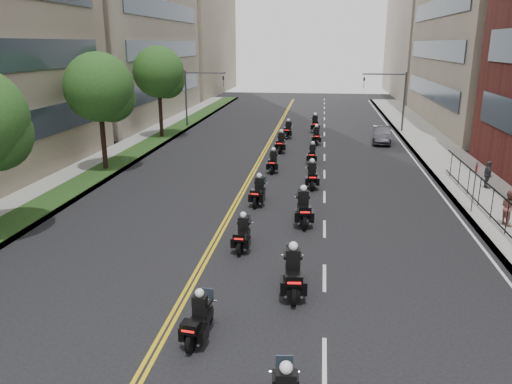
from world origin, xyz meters
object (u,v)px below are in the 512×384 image
at_px(motorcycle_11, 316,136).
at_px(motorcycle_8, 273,162).
at_px(motorcycle_5, 303,209).
at_px(motorcycle_10, 281,143).
at_px(motorcycle_4, 243,235).
at_px(pedestrian_c, 488,175).
at_px(pedestrian_b, 509,207).
at_px(motorcycle_3, 293,274).
at_px(motorcycle_12, 288,130).
at_px(parked_sedan, 382,135).
at_px(motorcycle_13, 315,124).
at_px(motorcycle_6, 259,192).
at_px(motorcycle_2, 199,320).
at_px(motorcycle_7, 312,176).
at_px(motorcycle_9, 312,155).

bearing_deg(motorcycle_11, motorcycle_8, -107.29).
xyz_separation_m(motorcycle_5, motorcycle_10, (-2.35, 15.88, -0.03)).
distance_m(motorcycle_4, pedestrian_c, 16.21).
bearing_deg(motorcycle_5, motorcycle_11, 82.61).
bearing_deg(pedestrian_b, motorcycle_5, 77.45).
bearing_deg(pedestrian_b, motorcycle_3, 112.05).
height_order(motorcycle_8, motorcycle_12, motorcycle_12).
bearing_deg(parked_sedan, motorcycle_12, 175.72).
height_order(motorcycle_5, motorcycle_13, motorcycle_5).
relative_size(motorcycle_8, motorcycle_12, 0.95).
bearing_deg(motorcycle_6, motorcycle_2, -84.70).
xyz_separation_m(motorcycle_13, pedestrian_c, (10.15, -18.65, 0.22)).
distance_m(motorcycle_11, pedestrian_b, 20.84).
relative_size(motorcycle_2, pedestrian_b, 1.26).
bearing_deg(parked_sedan, motorcycle_4, -103.26).
height_order(motorcycle_13, parked_sedan, motorcycle_13).
distance_m(motorcycle_11, motorcycle_13, 6.06).
relative_size(motorcycle_4, motorcycle_11, 0.95).
height_order(motorcycle_4, motorcycle_7, motorcycle_7).
distance_m(motorcycle_10, pedestrian_c, 15.45).
bearing_deg(motorcycle_5, motorcycle_13, 83.32).
relative_size(motorcycle_2, motorcycle_5, 0.82).
bearing_deg(motorcycle_2, motorcycle_9, 89.51).
height_order(motorcycle_3, motorcycle_10, motorcycle_3).
xyz_separation_m(motorcycle_5, motorcycle_12, (-2.24, 22.14, -0.06)).
xyz_separation_m(motorcycle_6, motorcycle_9, (2.57, 9.85, -0.05)).
bearing_deg(motorcycle_10, motorcycle_6, -88.32).
bearing_deg(pedestrian_c, motorcycle_6, 103.82).
xyz_separation_m(motorcycle_3, motorcycle_12, (-2.17, 29.02, -0.05)).
relative_size(motorcycle_6, motorcycle_12, 0.97).
distance_m(motorcycle_4, motorcycle_12, 25.45).
distance_m(motorcycle_11, parked_sedan, 5.64).
relative_size(motorcycle_7, motorcycle_9, 1.12).
distance_m(motorcycle_2, motorcycle_5, 10.26).
distance_m(motorcycle_5, motorcycle_6, 3.64).
relative_size(motorcycle_2, motorcycle_8, 0.94).
height_order(motorcycle_5, motorcycle_8, motorcycle_5).
bearing_deg(motorcycle_3, motorcycle_8, 92.42).
relative_size(motorcycle_4, motorcycle_5, 0.85).
xyz_separation_m(motorcycle_3, motorcycle_11, (0.37, 26.40, -0.07)).
xyz_separation_m(motorcycle_4, parked_sedan, (8.14, 24.07, 0.07)).
height_order(motorcycle_11, motorcycle_12, motorcycle_12).
height_order(motorcycle_8, pedestrian_b, pedestrian_b).
xyz_separation_m(motorcycle_11, motorcycle_13, (-0.22, 6.06, 0.06)).
height_order(motorcycle_3, pedestrian_c, motorcycle_3).
bearing_deg(pedestrian_c, motorcycle_13, 23.94).
height_order(motorcycle_10, motorcycle_11, motorcycle_10).
distance_m(motorcycle_8, pedestrian_b, 14.69).
bearing_deg(parked_sedan, motorcycle_7, -105.52).
relative_size(motorcycle_3, motorcycle_9, 1.19).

